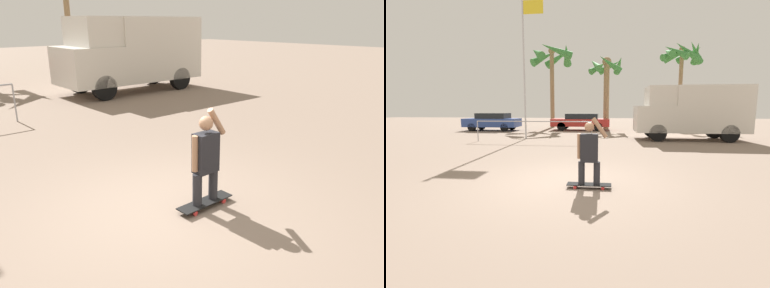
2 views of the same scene
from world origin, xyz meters
The scene contains 11 objects.
ground_plane centered at (0.00, 0.00, 0.00)m, with size 80.00×80.00×0.00m, color gray.
skateboard centered at (0.50, -0.36, 0.07)m, with size 0.95×0.25×0.09m.
person_skateboarder centered at (0.50, -0.36, 0.82)m, with size 0.64×0.22×1.43m.
camper_van centered at (5.29, 8.81, 1.57)m, with size 5.62×2.20×2.85m.
parked_car_red centered at (-1.23, 14.37, 0.71)m, with size 4.48×1.86×1.29m.
parked_car_blue centered at (-7.97, 13.24, 0.72)m, with size 4.12×1.72×1.34m.
palm_tree_near_van centered at (7.32, 18.82, 6.29)m, with size 3.81×3.87×7.42m.
palm_tree_center_background centered at (0.69, 16.27, 4.63)m, with size 3.05×3.14×5.96m.
palm_tree_far_left centered at (-4.05, 17.15, 6.02)m, with size 4.16×4.26×7.23m.
flagpole centered at (-3.56, 8.16, 4.41)m, with size 1.17×0.12×7.54m.
plaza_railing_segment centered at (-2.85, 6.84, 0.94)m, with size 5.93×0.05×1.08m.
Camera 2 is at (0.89, -5.67, 1.69)m, focal length 24.00 mm.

